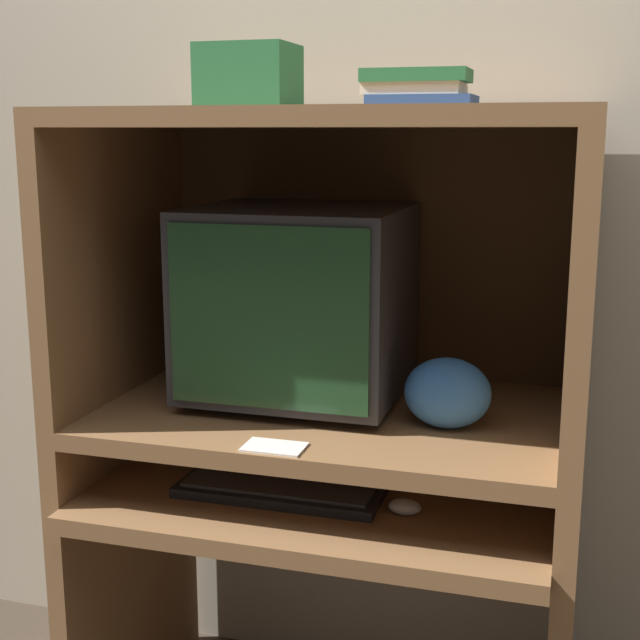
# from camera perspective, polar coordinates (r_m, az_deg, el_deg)

# --- Properties ---
(wall_back) EXTENTS (6.00, 0.06, 2.60)m
(wall_back) POSITION_cam_1_polar(r_m,az_deg,el_deg) (2.15, 3.53, 10.02)
(wall_back) COLOR #B2A893
(wall_back) RESTS_ON ground_plane
(desk_base) EXTENTS (1.01, 0.66, 0.65)m
(desk_base) POSITION_cam_1_polar(r_m,az_deg,el_deg) (1.99, 0.42, -16.49)
(desk_base) COLOR brown
(desk_base) RESTS_ON ground_plane
(desk_monitor_shelf) EXTENTS (1.01, 0.62, 0.16)m
(desk_monitor_shelf) POSITION_cam_1_polar(r_m,az_deg,el_deg) (1.89, 0.77, -6.60)
(desk_monitor_shelf) COLOR brown
(desk_monitor_shelf) RESTS_ON desk_base
(hutch_upper) EXTENTS (1.01, 0.62, 0.61)m
(hutch_upper) POSITION_cam_1_polar(r_m,az_deg,el_deg) (1.83, 1.11, 7.00)
(hutch_upper) COLOR brown
(hutch_upper) RESTS_ON desk_monitor_shelf
(crt_monitor) EXTENTS (0.44, 0.41, 0.41)m
(crt_monitor) POSITION_cam_1_polar(r_m,az_deg,el_deg) (1.89, -1.36, 1.22)
(crt_monitor) COLOR #333338
(crt_monitor) RESTS_ON desk_monitor_shelf
(keyboard) EXTENTS (0.42, 0.16, 0.03)m
(keyboard) POSITION_cam_1_polar(r_m,az_deg,el_deg) (1.84, -2.56, -10.75)
(keyboard) COLOR black
(keyboard) RESTS_ON desk_base
(mouse) EXTENTS (0.06, 0.04, 0.03)m
(mouse) POSITION_cam_1_polar(r_m,az_deg,el_deg) (1.76, 5.45, -11.82)
(mouse) COLOR #B7B7B7
(mouse) RESTS_ON desk_base
(snack_bag) EXTENTS (0.17, 0.13, 0.14)m
(snack_bag) POSITION_cam_1_polar(r_m,az_deg,el_deg) (1.75, 8.16, -4.65)
(snack_bag) COLOR #336BB7
(snack_bag) RESTS_ON desk_monitor_shelf
(book_stack) EXTENTS (0.21, 0.15, 0.07)m
(book_stack) POSITION_cam_1_polar(r_m,az_deg,el_deg) (1.74, 6.32, 14.44)
(book_stack) COLOR navy
(book_stack) RESTS_ON hutch_upper
(paper_card) EXTENTS (0.11, 0.07, 0.00)m
(paper_card) POSITION_cam_1_polar(r_m,az_deg,el_deg) (1.65, -2.94, -8.12)
(paper_card) COLOR white
(paper_card) RESTS_ON desk_monitor_shelf
(storage_box) EXTENTS (0.18, 0.16, 0.13)m
(storage_box) POSITION_cam_1_polar(r_m,az_deg,el_deg) (1.86, -4.57, 15.25)
(storage_box) COLOR #236638
(storage_box) RESTS_ON hutch_upper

